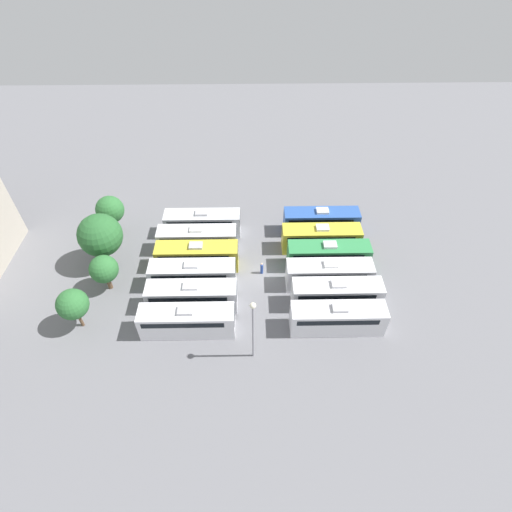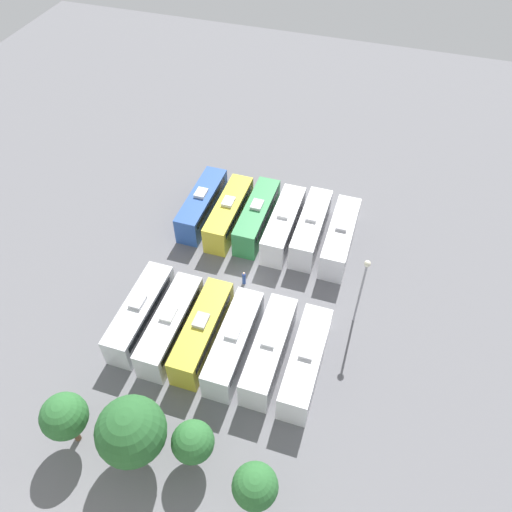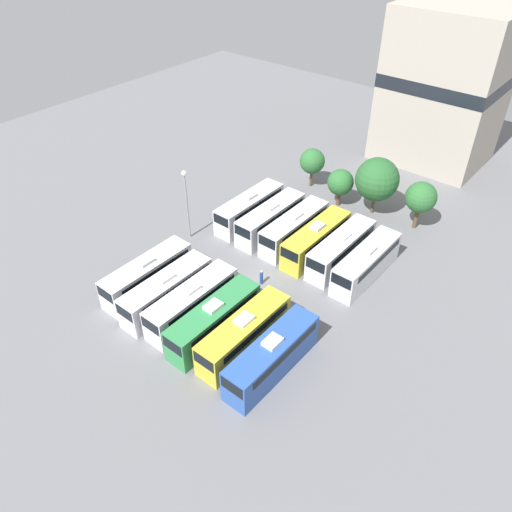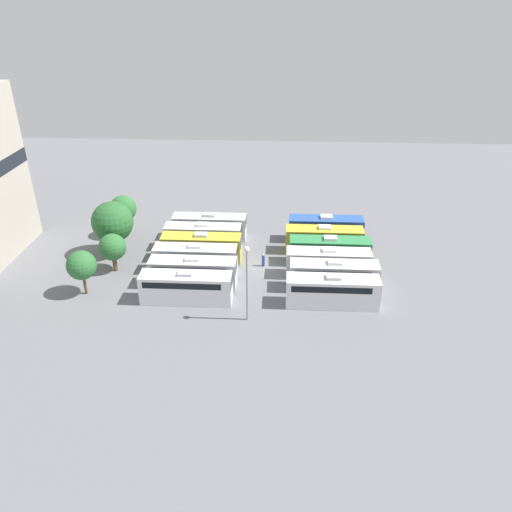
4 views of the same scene
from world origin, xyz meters
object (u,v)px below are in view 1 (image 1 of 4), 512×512
bus_6 (187,320)px  bus_10 (197,239)px  bus_3 (328,255)px  bus_7 (192,296)px  bus_1 (336,293)px  tree_1 (104,269)px  bus_8 (193,274)px  bus_2 (329,274)px  bus_4 (321,238)px  bus_11 (202,223)px  light_pole (253,323)px  bus_5 (321,221)px  tree_2 (100,235)px  tree_3 (110,210)px  worker_person (262,268)px  bus_9 (197,256)px  bus_0 (337,318)px  tree_0 (73,304)px

bus_6 → bus_10: bearing=0.1°
bus_3 → bus_7: size_ratio=1.00×
bus_1 → bus_7: same height
tree_1 → bus_8: bearing=-88.4°
bus_6 → bus_10: (12.87, 0.02, 0.00)m
bus_1 → bus_10: 19.07m
bus_2 → bus_4: 6.40m
bus_4 → bus_11: (3.31, 15.64, 0.00)m
light_pole → tree_1: size_ratio=1.76×
bus_3 → bus_11: same height
bus_5 → light_pole: size_ratio=1.17×
bus_1 → tree_1: bearing=83.7°
bus_7 → bus_11: 12.78m
bus_6 → bus_8: size_ratio=1.00×
bus_2 → bus_3: same height
bus_7 → bus_11: (12.78, -0.21, 0.00)m
bus_3 → light_pole: bearing=143.7°
tree_2 → bus_4: bearing=-85.3°
tree_1 → tree_3: tree_3 is taller
bus_8 → bus_1: bearing=-101.0°
worker_person → tree_2: bearing=83.7°
bus_9 → worker_person: (-1.33, -8.01, -1.06)m
bus_1 → bus_4: 9.45m
bus_5 → bus_2: bearing=177.9°
bus_10 → light_pole: size_ratio=1.17×
bus_7 → tree_2: bearing=57.5°
bus_2 → bus_9: same height
bus_3 → bus_4: size_ratio=1.00×
bus_0 → bus_5: size_ratio=1.00×
bus_6 → tree_1: size_ratio=2.07×
tree_0 → bus_7: bearing=-78.3°
bus_2 → bus_3: 3.23m
bus_1 → light_pole: (-6.68, 9.50, 3.93)m
bus_9 → light_pole: 15.24m
bus_4 → bus_2: bearing=-179.2°
bus_1 → worker_person: (5.05, 8.31, -1.06)m
bus_8 → bus_11: size_ratio=1.00×
bus_3 → bus_6: size_ratio=1.00×
bus_10 → tree_2: size_ratio=1.39×
bus_5 → bus_10: bearing=101.8°
bus_6 → bus_4: bearing=-51.3°
bus_3 → tree_1: size_ratio=2.07×
bus_4 → bus_5: (3.45, -0.45, 0.00)m
bus_5 → bus_11: 16.09m
bus_4 → light_pole: light_pole is taller
bus_0 → light_pole: 10.43m
bus_0 → bus_1: same height
bus_4 → tree_0: bearing=113.3°
bus_5 → bus_11: same height
bus_10 → worker_person: bearing=-118.1°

